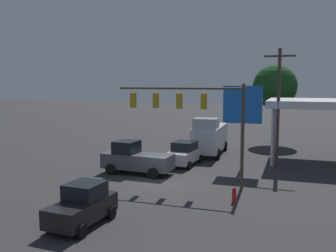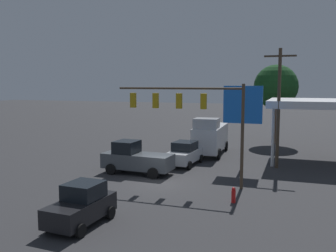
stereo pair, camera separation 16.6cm
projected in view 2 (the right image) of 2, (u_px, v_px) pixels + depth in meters
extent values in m
plane|color=#2D2D30|center=(158.00, 183.00, 25.16)|extent=(200.00, 200.00, 0.00)
cylinder|color=#473828|center=(242.00, 137.00, 23.30)|extent=(0.20, 0.20, 6.62)
cylinder|color=#473828|center=(178.00, 88.00, 24.33)|extent=(8.42, 0.14, 0.14)
cube|color=#B79314|center=(204.00, 101.00, 23.87)|extent=(0.36, 0.28, 1.00)
sphere|color=#FF4141|center=(204.00, 97.00, 24.00)|extent=(0.22, 0.22, 0.22)
sphere|color=#392305|center=(204.00, 101.00, 24.04)|extent=(0.22, 0.22, 0.22)
sphere|color=black|center=(204.00, 106.00, 24.07)|extent=(0.22, 0.22, 0.22)
cube|color=#B79314|center=(179.00, 101.00, 24.40)|extent=(0.36, 0.28, 1.00)
sphere|color=#FF4141|center=(180.00, 96.00, 24.54)|extent=(0.22, 0.22, 0.22)
sphere|color=#392305|center=(180.00, 101.00, 24.57)|extent=(0.22, 0.22, 0.22)
sphere|color=black|center=(180.00, 105.00, 24.61)|extent=(0.22, 0.22, 0.22)
cube|color=#B79314|center=(156.00, 101.00, 24.94)|extent=(0.36, 0.28, 1.00)
sphere|color=#FF4141|center=(157.00, 96.00, 25.08)|extent=(0.22, 0.22, 0.22)
sphere|color=#392305|center=(157.00, 100.00, 25.11)|extent=(0.22, 0.22, 0.22)
sphere|color=black|center=(157.00, 105.00, 25.14)|extent=(0.22, 0.22, 0.22)
cube|color=#B79314|center=(133.00, 100.00, 25.47)|extent=(0.36, 0.28, 1.00)
sphere|color=#FF4141|center=(134.00, 96.00, 25.61)|extent=(0.22, 0.22, 0.22)
sphere|color=#392305|center=(134.00, 100.00, 25.64)|extent=(0.22, 0.22, 0.22)
sphere|color=black|center=(134.00, 104.00, 25.68)|extent=(0.22, 0.22, 0.22)
cylinder|color=#473828|center=(278.00, 109.00, 29.02)|extent=(0.26, 0.26, 9.33)
cube|color=#473828|center=(280.00, 56.00, 28.55)|extent=(2.40, 0.14, 0.14)
cube|color=red|center=(333.00, 102.00, 34.62)|extent=(10.96, 0.06, 0.36)
cylinder|color=silver|center=(277.00, 128.00, 35.92)|extent=(0.24, 0.24, 4.67)
cylinder|color=silver|center=(273.00, 138.00, 29.85)|extent=(0.24, 0.24, 4.67)
cylinder|color=silver|center=(242.00, 128.00, 28.48)|extent=(0.24, 0.24, 6.47)
cube|color=blue|center=(243.00, 105.00, 28.28)|extent=(2.93, 0.24, 2.84)
cube|color=black|center=(243.00, 105.00, 28.40)|extent=(2.05, 0.04, 0.99)
cube|color=silver|center=(185.00, 155.00, 30.58)|extent=(2.12, 4.52, 0.90)
cube|color=black|center=(185.00, 146.00, 30.49)|extent=(1.80, 2.12, 0.70)
cylinder|color=black|center=(189.00, 165.00, 28.97)|extent=(0.27, 0.67, 0.66)
cylinder|color=black|center=(168.00, 163.00, 29.69)|extent=(0.27, 0.67, 0.66)
cylinder|color=black|center=(201.00, 159.00, 31.57)|extent=(0.27, 0.67, 0.66)
cylinder|color=black|center=(181.00, 157.00, 32.30)|extent=(0.27, 0.67, 0.66)
cube|color=silver|center=(211.00, 138.00, 35.15)|extent=(2.55, 6.88, 2.20)
cube|color=#BABABC|center=(206.00, 123.00, 32.98)|extent=(2.18, 1.88, 0.90)
cylinder|color=black|center=(219.00, 154.00, 32.83)|extent=(0.25, 0.97, 0.96)
cylinder|color=black|center=(193.00, 152.00, 33.52)|extent=(0.25, 0.97, 0.96)
cylinder|color=black|center=(226.00, 146.00, 37.03)|extent=(0.25, 0.97, 0.96)
cylinder|color=black|center=(203.00, 145.00, 37.71)|extent=(0.25, 0.97, 0.96)
cube|color=black|center=(81.00, 209.00, 17.57)|extent=(1.93, 3.90, 0.90)
cube|color=black|center=(84.00, 190.00, 17.75)|extent=(1.66, 1.79, 0.76)
cylinder|color=black|center=(80.00, 231.00, 16.15)|extent=(0.26, 0.63, 0.62)
cylinder|color=black|center=(48.00, 225.00, 16.82)|extent=(0.26, 0.63, 0.62)
cylinder|color=black|center=(111.00, 213.00, 18.42)|extent=(0.26, 0.63, 0.62)
cylinder|color=black|center=(81.00, 208.00, 19.08)|extent=(0.26, 0.63, 0.62)
cube|color=#474C51|center=(138.00, 161.00, 27.61)|extent=(5.29, 2.24, 1.10)
cube|color=black|center=(127.00, 147.00, 27.83)|extent=(1.68, 1.91, 0.90)
cylinder|color=black|center=(111.00, 169.00, 27.35)|extent=(0.81, 0.26, 0.80)
cylinder|color=black|center=(124.00, 164.00, 29.23)|extent=(0.81, 0.26, 0.80)
cylinder|color=black|center=(153.00, 173.00, 26.10)|extent=(0.81, 0.26, 0.80)
cylinder|color=black|center=(164.00, 167.00, 27.98)|extent=(0.81, 0.26, 0.80)
cylinder|color=#4C331E|center=(275.00, 123.00, 41.29)|extent=(0.36, 0.36, 4.63)
sphere|color=#143D19|center=(276.00, 87.00, 40.83)|extent=(4.78, 4.78, 4.78)
cylinder|color=red|center=(233.00, 197.00, 20.91)|extent=(0.24, 0.24, 0.70)
sphere|color=red|center=(234.00, 189.00, 20.86)|extent=(0.22, 0.22, 0.22)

